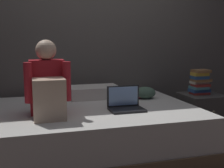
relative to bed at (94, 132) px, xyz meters
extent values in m
plane|color=#47382D|center=(0.20, -0.30, -0.26)|extent=(8.00, 8.00, 0.00)
cube|color=#605B56|center=(0.20, 0.90, 1.09)|extent=(5.60, 0.10, 2.70)
cube|color=#7A6047|center=(0.00, 0.00, -0.15)|extent=(2.00, 1.50, 0.21)
cube|color=silver|center=(0.00, 0.00, 0.11)|extent=(1.96, 1.46, 0.31)
cube|color=#474442|center=(1.30, 0.11, 0.02)|extent=(0.44, 0.44, 0.55)
sphere|color=gray|center=(1.30, -0.11, 0.14)|extent=(0.04, 0.04, 0.04)
cube|color=#B21E28|center=(-0.45, -0.12, 0.50)|extent=(0.30, 0.20, 0.48)
sphere|color=beige|center=(-0.45, -0.15, 0.83)|extent=(0.18, 0.18, 0.18)
cube|color=beige|center=(-0.45, -0.34, 0.43)|extent=(0.26, 0.24, 0.34)
cylinder|color=#B21E28|center=(-0.61, -0.26, 0.56)|extent=(0.07, 0.07, 0.34)
cylinder|color=#B21E28|center=(-0.29, -0.26, 0.56)|extent=(0.07, 0.07, 0.34)
cube|color=black|center=(0.26, -0.25, 0.27)|extent=(0.32, 0.22, 0.02)
cube|color=black|center=(0.26, -0.14, 0.38)|extent=(0.32, 0.01, 0.20)
cube|color=#8CB2EA|center=(0.26, -0.15, 0.38)|extent=(0.29, 0.00, 0.18)
cube|color=silver|center=(0.11, 0.45, 0.33)|extent=(0.56, 0.36, 0.13)
cube|color=#9E2D28|center=(1.27, 0.13, 0.31)|extent=(0.20, 0.13, 0.03)
cube|color=#284C84|center=(1.28, 0.14, 0.34)|extent=(0.22, 0.14, 0.04)
cube|color=teal|center=(1.26, 0.13, 0.37)|extent=(0.17, 0.16, 0.03)
cube|color=#9E2D28|center=(1.28, 0.12, 0.40)|extent=(0.18, 0.13, 0.03)
cube|color=beige|center=(1.27, 0.14, 0.43)|extent=(0.19, 0.13, 0.03)
cube|color=brown|center=(1.28, 0.12, 0.46)|extent=(0.20, 0.13, 0.03)
cube|color=#284C84|center=(1.26, 0.13, 0.49)|extent=(0.17, 0.13, 0.04)
cube|color=gold|center=(1.26, 0.12, 0.53)|extent=(0.17, 0.13, 0.04)
cube|color=brown|center=(1.27, 0.12, 0.56)|extent=(0.18, 0.15, 0.03)
ellipsoid|color=#4C6B56|center=(0.64, 0.24, 0.33)|extent=(0.24, 0.20, 0.13)
ellipsoid|color=gray|center=(0.49, 0.33, 0.30)|extent=(0.15, 0.13, 0.08)
ellipsoid|color=#8E3D47|center=(0.59, 0.25, 0.30)|extent=(0.15, 0.13, 0.08)
ellipsoid|color=#8E3D47|center=(0.65, 0.28, 0.30)|extent=(0.14, 0.12, 0.08)
camera|label=1|loc=(-0.62, -2.76, 0.92)|focal=47.00mm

